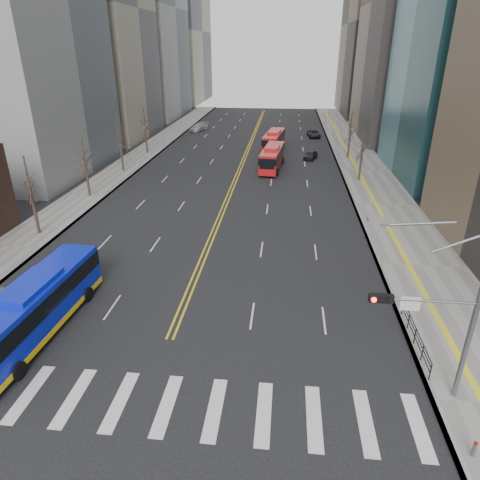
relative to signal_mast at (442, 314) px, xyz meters
name	(u,v)px	position (x,y,z in m)	size (l,w,h in m)	color
ground	(143,403)	(-13.77, -2.00, -4.86)	(220.00, 220.00, 0.00)	black
sidewalk_right	(364,170)	(3.73, 43.00, -4.78)	(7.00, 130.00, 0.15)	gray
sidewalk_left	(130,164)	(-30.27, 43.00, -4.78)	(5.00, 130.00, 0.15)	gray
crosswalk	(143,403)	(-13.77, -2.00, -4.85)	(26.70, 4.00, 0.01)	silver
centerline	(247,152)	(-13.77, 53.00, -4.85)	(0.55, 100.00, 0.01)	gold
signal_mast	(442,314)	(0.00, 0.00, 0.00)	(5.37, 0.37, 9.39)	slate
pedestrian_railing	(415,334)	(0.53, 4.00, -4.03)	(0.06, 6.06, 1.02)	black
street_trees	(171,148)	(-20.94, 32.55, 0.02)	(35.20, 47.20, 7.60)	#2E231C
blue_bus	(34,307)	(-21.79, 2.85, -3.03)	(3.18, 12.03, 3.47)	#0D1EC7
red_bus_near	(272,156)	(-9.24, 42.58, -3.04)	(3.31, 10.38, 3.26)	red
red_bus_far	(274,140)	(-9.42, 54.36, -3.03)	(3.61, 10.47, 3.28)	red
car_dark_mid	(311,155)	(-3.52, 49.08, -4.21)	(1.53, 3.81, 1.30)	black
car_silver	(199,127)	(-25.41, 71.17, -4.10)	(2.11, 5.19, 1.51)	#ABABB1
car_dark_far	(314,134)	(-2.18, 66.86, -4.21)	(2.13, 4.63, 1.29)	black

